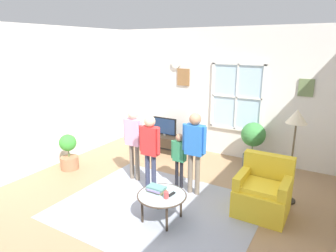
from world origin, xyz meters
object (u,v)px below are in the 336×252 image
book_stack (157,189)px  person_blue_shirt (195,144)px  floor_lamp (296,126)px  television (165,126)px  potted_plant_corner (69,152)px  armchair (263,193)px  potted_plant_by_window (253,140)px  person_red_shirt (150,145)px  remote_near_books (172,194)px  coffee_table (162,196)px  person_green_shirt (179,154)px  cup (166,195)px  tv_stand (165,143)px  person_pink_shirt (134,136)px

book_stack → person_blue_shirt: size_ratio=0.19×
floor_lamp → television: bearing=161.1°
television → potted_plant_corner: (-1.13, -1.96, -0.25)m
armchair → potted_plant_by_window: 1.81m
television → person_red_shirt: size_ratio=0.45×
television → book_stack: television is taller
remote_near_books → floor_lamp: size_ratio=0.09×
remote_near_books → person_red_shirt: bearing=142.8°
coffee_table → person_green_shirt: person_green_shirt is taller
coffee_table → television: bearing=120.6°
person_green_shirt → potted_plant_corner: bearing=-169.3°
potted_plant_by_window → potted_plant_corner: potted_plant_by_window is taller
cup → potted_plant_corner: 2.82m
remote_near_books → person_red_shirt: size_ratio=0.10×
person_blue_shirt → potted_plant_corner: 2.76m
potted_plant_corner → tv_stand: bearing=60.1°
cup → television: bearing=121.8°
television → coffee_table: (1.51, -2.55, -0.24)m
armchair → person_green_shirt: bearing=177.7°
coffee_table → potted_plant_corner: potted_plant_corner is taller
remote_near_books → person_pink_shirt: 1.60m
tv_stand → armchair: 3.15m
remote_near_books → person_green_shirt: (-0.40, 0.96, 0.22)m
person_pink_shirt → person_red_shirt: bearing=-24.7°
cup → remote_near_books: (0.02, 0.12, -0.04)m
television → person_pink_shirt: (0.34, -1.66, 0.25)m
person_blue_shirt → person_green_shirt: person_blue_shirt is taller
person_pink_shirt → potted_plant_corner: size_ratio=1.86×
cup → potted_plant_by_window: potted_plant_by_window is taller
person_green_shirt → person_pink_shirt: (-0.89, -0.14, 0.23)m
person_pink_shirt → potted_plant_corner: (-1.47, -0.30, -0.50)m
armchair → book_stack: bearing=-145.5°
television → potted_plant_by_window: 2.10m
tv_stand → book_stack: book_stack is taller
book_stack → remote_near_books: 0.25m
floor_lamp → person_blue_shirt: bearing=-159.4°
television → potted_plant_by_window: bearing=2.8°
cup → person_red_shirt: bearing=136.7°
coffee_table → floor_lamp: floor_lamp is taller
tv_stand → armchair: (2.73, -1.58, 0.13)m
person_red_shirt → person_blue_shirt: 0.75m
book_stack → cup: bearing=-24.2°
potted_plant_by_window → cup: bearing=-100.2°
person_green_shirt → person_pink_shirt: 0.93m
person_pink_shirt → cup: bearing=-36.5°
cup → potted_plant_by_window: 2.75m
coffee_table → person_blue_shirt: (0.05, 0.97, 0.52)m
cup → remote_near_books: 0.13m
television → remote_near_books: television is taller
person_green_shirt → person_pink_shirt: person_pink_shirt is taller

